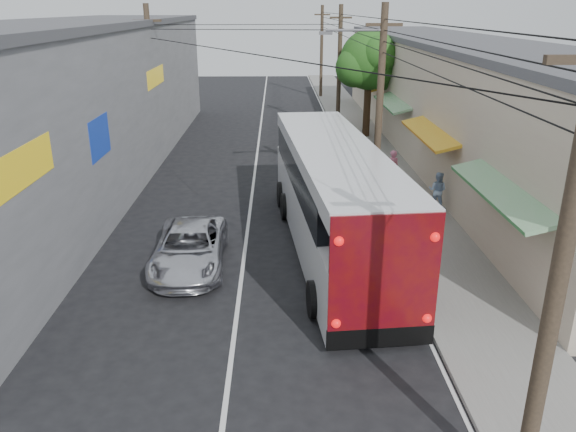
# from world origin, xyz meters

# --- Properties ---
(ground) EXTENTS (120.00, 120.00, 0.00)m
(ground) POSITION_xyz_m (0.00, 0.00, 0.00)
(ground) COLOR black
(ground) RESTS_ON ground
(sidewalk) EXTENTS (3.00, 80.00, 0.12)m
(sidewalk) POSITION_xyz_m (6.50, 20.00, 0.06)
(sidewalk) COLOR slate
(sidewalk) RESTS_ON ground
(building_right) EXTENTS (7.09, 40.00, 6.25)m
(building_right) POSITION_xyz_m (10.99, 22.00, 3.15)
(building_right) COLOR beige
(building_right) RESTS_ON ground
(building_left) EXTENTS (7.20, 36.00, 7.25)m
(building_left) POSITION_xyz_m (-8.50, 18.00, 3.65)
(building_left) COLOR gray
(building_left) RESTS_ON ground
(utility_poles) EXTENTS (11.80, 45.28, 8.00)m
(utility_poles) POSITION_xyz_m (3.13, 20.33, 4.13)
(utility_poles) COLOR #473828
(utility_poles) RESTS_ON ground
(street_tree) EXTENTS (4.40, 4.00, 6.60)m
(street_tree) POSITION_xyz_m (6.87, 26.02, 4.67)
(street_tree) COLOR #3F2B19
(street_tree) RESTS_ON ground
(coach_bus) EXTENTS (3.78, 12.78, 3.63)m
(coach_bus) POSITION_xyz_m (2.99, 8.53, 1.88)
(coach_bus) COLOR silver
(coach_bus) RESTS_ON ground
(jeepney) EXTENTS (2.33, 4.82, 1.32)m
(jeepney) POSITION_xyz_m (-1.67, 7.13, 0.66)
(jeepney) COLOR silver
(jeepney) RESTS_ON ground
(parked_suv) EXTENTS (3.04, 6.23, 1.75)m
(parked_suv) POSITION_xyz_m (3.80, 15.71, 0.87)
(parked_suv) COLOR #9E9FA6
(parked_suv) RESTS_ON ground
(parked_car_mid) EXTENTS (2.33, 4.88, 1.61)m
(parked_car_mid) POSITION_xyz_m (4.60, 23.96, 0.80)
(parked_car_mid) COLOR #2A2A30
(parked_car_mid) RESTS_ON ground
(parked_car_far) EXTENTS (1.64, 3.97, 1.28)m
(parked_car_far) POSITION_xyz_m (4.60, 27.45, 0.64)
(parked_car_far) COLOR black
(parked_car_far) RESTS_ON ground
(pedestrian_near) EXTENTS (0.65, 0.46, 1.67)m
(pedestrian_near) POSITION_xyz_m (6.36, 15.29, 0.95)
(pedestrian_near) COLOR pink
(pedestrian_near) RESTS_ON sidewalk
(pedestrian_far) EXTENTS (0.93, 0.87, 1.52)m
(pedestrian_far) POSITION_xyz_m (7.60, 12.21, 0.88)
(pedestrian_far) COLOR #99B9DF
(pedestrian_far) RESTS_ON sidewalk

